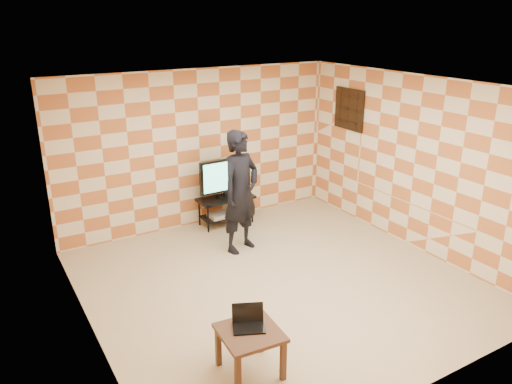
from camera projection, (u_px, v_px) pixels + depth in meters
floor at (278, 282)px, 6.97m from camera, size 5.00×5.00×0.00m
wall_back at (199, 149)px, 8.54m from camera, size 5.00×0.02×2.70m
wall_front at (431, 271)px, 4.49m from camera, size 5.00×0.02×2.70m
wall_left at (83, 231)px, 5.32m from camera, size 0.02×5.00×2.70m
wall_right at (414, 163)px, 7.72m from camera, size 0.02×5.00×2.70m
ceiling at (281, 87)px, 6.06m from camera, size 5.00×5.00×0.02m
wall_art at (349, 109)px, 8.75m from camera, size 0.04×0.72×0.72m
tv_stand at (226, 204)px, 8.78m from camera, size 0.99×0.45×0.50m
tv at (225, 176)px, 8.60m from camera, size 0.96×0.19×0.70m
dvd_player at (221, 215)px, 8.74m from camera, size 0.41×0.30×0.07m
game_console at (242, 209)px, 9.02m from camera, size 0.26×0.21×0.05m
side_table at (250, 338)px, 5.09m from camera, size 0.65×0.65×0.50m
laptop at (248, 322)px, 5.13m from camera, size 0.40×0.37×0.22m
person at (241, 192)px, 7.63m from camera, size 0.81×0.65×1.92m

